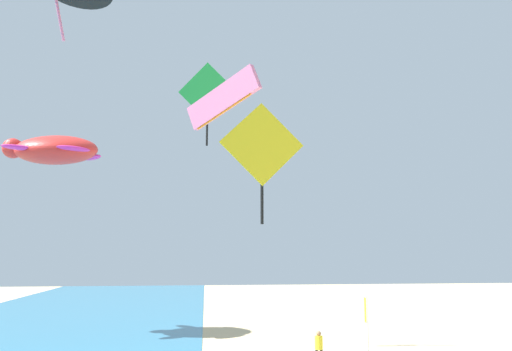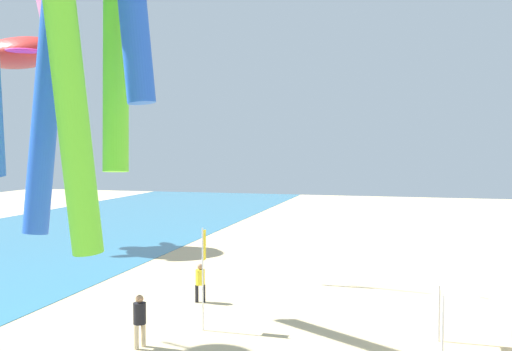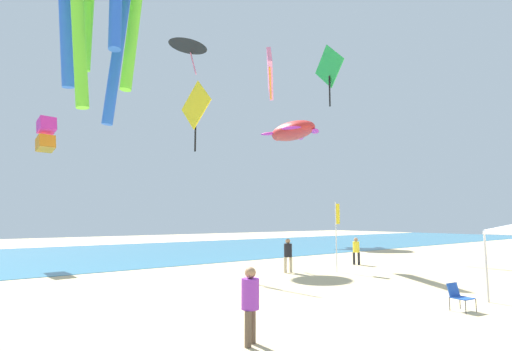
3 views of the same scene
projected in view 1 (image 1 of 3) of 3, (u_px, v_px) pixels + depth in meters
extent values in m
cylinder|color=silver|center=(368.00, 339.00, 21.60)|extent=(0.06, 0.06, 3.74)
cube|color=yellow|center=(366.00, 310.00, 21.96)|extent=(0.30, 0.02, 1.10)
cylinder|color=yellow|center=(319.00, 343.00, 24.79)|extent=(0.39, 0.39, 0.66)
sphere|color=#A87A56|center=(319.00, 334.00, 24.86)|extent=(0.25, 0.25, 0.25)
ellipsoid|color=red|center=(57.00, 150.00, 35.33)|extent=(5.77, 6.59, 3.02)
sphere|color=red|center=(13.00, 148.00, 35.51)|extent=(1.48, 1.48, 1.48)
ellipsoid|color=#E02D9E|center=(19.00, 148.00, 33.26)|extent=(1.99, 2.44, 0.33)
ellipsoid|color=#E02D9E|center=(48.00, 159.00, 37.48)|extent=(2.34, 2.21, 0.33)
ellipsoid|color=#E02D9E|center=(73.00, 149.00, 33.57)|extent=(1.99, 2.44, 0.33)
ellipsoid|color=#E02D9E|center=(92.00, 157.00, 36.82)|extent=(2.34, 2.21, 0.33)
cube|color=green|center=(208.00, 92.00, 30.94)|extent=(0.67, 3.75, 3.77)
cylinder|color=black|center=(207.00, 125.00, 30.61)|extent=(0.13, 0.13, 2.68)
cylinder|color=pink|center=(59.00, 14.00, 20.85)|extent=(0.58, 0.58, 2.26)
cube|color=pink|center=(223.00, 99.00, 23.52)|extent=(3.07, 3.58, 2.65)
cube|color=orange|center=(223.00, 110.00, 23.44)|extent=(2.30, 2.62, 1.49)
cube|color=yellow|center=(262.00, 144.00, 16.59)|extent=(0.35, 2.95, 2.96)
cylinder|color=black|center=(262.00, 193.00, 16.33)|extent=(0.10, 0.10, 2.09)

